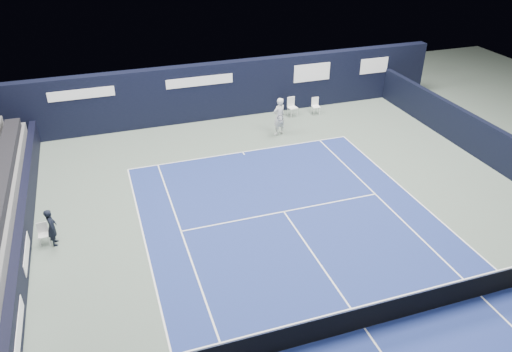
# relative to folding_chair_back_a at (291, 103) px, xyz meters

# --- Properties ---
(ground) EXTENTS (48.00, 48.00, 0.00)m
(ground) POSITION_rel_folding_chair_back_a_xyz_m (-3.99, -13.44, -0.71)
(ground) COLOR #536259
(ground) RESTS_ON ground
(court_surface) EXTENTS (10.97, 23.77, 0.01)m
(court_surface) POSITION_rel_folding_chair_back_a_xyz_m (-3.99, -15.44, -0.71)
(court_surface) COLOR navy
(court_surface) RESTS_ON ground
(enclosure_wall_right) EXTENTS (0.30, 22.00, 1.80)m
(enclosure_wall_right) POSITION_rel_folding_chair_back_a_xyz_m (6.51, -9.44, 0.19)
(enclosure_wall_right) COLOR black
(enclosure_wall_right) RESTS_ON ground
(folding_chair_back_a) EXTENTS (0.54, 0.57, 1.07)m
(folding_chair_back_a) POSITION_rel_folding_chair_back_a_xyz_m (0.00, 0.00, 0.00)
(folding_chair_back_a) COLOR white
(folding_chair_back_a) RESTS_ON ground
(folding_chair_back_b) EXTENTS (0.44, 0.42, 0.94)m
(folding_chair_back_b) POSITION_rel_folding_chair_back_a_xyz_m (1.40, -0.21, -0.17)
(folding_chair_back_b) COLOR white
(folding_chair_back_b) RESTS_ON ground
(line_judge_chair) EXTENTS (0.37, 0.36, 0.82)m
(line_judge_chair) POSITION_rel_folding_chair_back_a_xyz_m (-12.88, -8.13, -0.24)
(line_judge_chair) COLOR white
(line_judge_chair) RESTS_ON ground
(line_judge) EXTENTS (0.35, 0.53, 1.44)m
(line_judge) POSITION_rel_folding_chair_back_a_xyz_m (-12.53, -8.31, 0.01)
(line_judge) COLOR black
(line_judge) RESTS_ON ground
(court_markings) EXTENTS (11.03, 23.83, 0.00)m
(court_markings) POSITION_rel_folding_chair_back_a_xyz_m (-3.99, -15.44, -0.70)
(court_markings) COLOR white
(court_markings) RESTS_ON court_surface
(tennis_net) EXTENTS (12.90, 0.10, 1.10)m
(tennis_net) POSITION_rel_folding_chair_back_a_xyz_m (-3.99, -15.44, -0.20)
(tennis_net) COLOR black
(tennis_net) RESTS_ON ground
(back_sponsor_wall) EXTENTS (26.00, 0.63, 3.10)m
(back_sponsor_wall) POSITION_rel_folding_chair_back_a_xyz_m (-3.98, 1.06, 0.84)
(back_sponsor_wall) COLOR black
(back_sponsor_wall) RESTS_ON ground
(side_barrier_left) EXTENTS (0.33, 22.00, 1.20)m
(side_barrier_left) POSITION_rel_folding_chair_back_a_xyz_m (-13.49, -9.46, -0.11)
(side_barrier_left) COLOR black
(side_barrier_left) RESTS_ON ground
(tennis_player) EXTENTS (0.84, 0.96, 2.00)m
(tennis_player) POSITION_rel_folding_chair_back_a_xyz_m (-1.58, -2.17, 0.29)
(tennis_player) COLOR silver
(tennis_player) RESTS_ON ground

